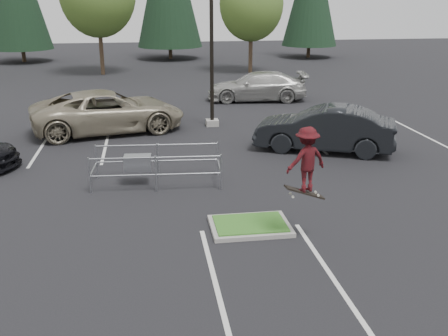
{
  "coord_description": "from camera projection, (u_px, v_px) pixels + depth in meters",
  "views": [
    {
      "loc": [
        -2.72,
        -13.06,
        6.21
      ],
      "look_at": [
        -0.51,
        1.5,
        1.3
      ],
      "focal_mm": 42.0,
      "sensor_mm": 36.0,
      "label": 1
    }
  ],
  "objects": [
    {
      "name": "car_far_silver",
      "position": [
        257.0,
        86.0,
        31.79
      ],
      "size": [
        6.18,
        3.05,
        1.73
      ],
      "primitive_type": "imported",
      "rotation": [
        0.0,
        0.0,
        4.6
      ],
      "color": "#ABAAA5",
      "rests_on": "ground"
    },
    {
      "name": "light_pole",
      "position": [
        212.0,
        31.0,
        24.48
      ],
      "size": [
        0.7,
        0.6,
        10.12
      ],
      "color": "gray",
      "rests_on": "ground"
    },
    {
      "name": "skateboarder",
      "position": [
        306.0,
        160.0,
        13.12
      ],
      "size": [
        1.21,
        0.9,
        1.93
      ],
      "rotation": [
        0.0,
        0.0,
        3.42
      ],
      "color": "black",
      "rests_on": "ground"
    },
    {
      "name": "ground",
      "position": [
        250.0,
        228.0,
        14.6
      ],
      "size": [
        120.0,
        120.0,
        0.0
      ],
      "primitive_type": "plane",
      "color": "black",
      "rests_on": "ground"
    },
    {
      "name": "car_r_charc",
      "position": [
        324.0,
        129.0,
        21.51
      ],
      "size": [
        5.97,
        4.01,
        1.86
      ],
      "primitive_type": "imported",
      "rotation": [
        0.0,
        0.0,
        4.31
      ],
      "color": "black",
      "rests_on": "ground"
    },
    {
      "name": "stall_lines",
      "position": [
        184.0,
        164.0,
        20.06
      ],
      "size": [
        22.62,
        17.6,
        0.01
      ],
      "color": "silver",
      "rests_on": "ground"
    },
    {
      "name": "car_l_tan",
      "position": [
        107.0,
        112.0,
        24.43
      ],
      "size": [
        7.58,
        4.71,
        1.95
      ],
      "primitive_type": "imported",
      "rotation": [
        0.0,
        0.0,
        1.79
      ],
      "color": "gray",
      "rests_on": "ground"
    },
    {
      "name": "cart_corral",
      "position": [
        142.0,
        163.0,
        17.72
      ],
      "size": [
        4.42,
        1.85,
        1.23
      ],
      "rotation": [
        0.0,
        0.0,
        -0.07
      ],
      "color": "#93959B",
      "rests_on": "ground"
    },
    {
      "name": "grass_median",
      "position": [
        250.0,
        225.0,
        14.58
      ],
      "size": [
        2.2,
        1.6,
        0.16
      ],
      "color": "gray",
      "rests_on": "ground"
    },
    {
      "name": "decid_c",
      "position": [
        251.0,
        6.0,
        41.77
      ],
      "size": [
        5.12,
        5.12,
        8.38
      ],
      "color": "#38281C",
      "rests_on": "ground"
    }
  ]
}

